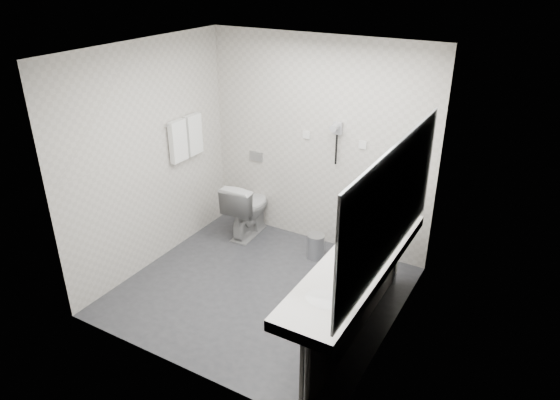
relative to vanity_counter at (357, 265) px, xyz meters
The scene contains 30 objects.
floor 1.39m from the vanity_counter, 169.92° to the left, with size 2.80×2.80×0.00m, color #2D2E33.
ceiling 2.05m from the vanity_counter, 169.92° to the left, with size 2.80×2.80×0.00m, color silver.
wall_back 1.93m from the vanity_counter, 126.87° to the left, with size 2.80×2.80×0.00m, color beige.
wall_front 1.64m from the vanity_counter, 135.64° to the right, with size 2.80×2.80×0.00m, color beige.
wall_left 2.57m from the vanity_counter, behind, with size 2.60×2.60×0.00m, color beige.
wall_right 0.56m from the vanity_counter, 36.03° to the left, with size 2.60×2.60×0.00m, color beige.
vanity_counter is the anchor object (origin of this frame).
vanity_panel 0.43m from the vanity_counter, ahead, with size 0.03×2.15×0.75m, color gray.
vanity_post_near 1.12m from the vanity_counter, 86.97° to the right, with size 0.06×0.06×0.75m, color silver.
vanity_post_far 1.12m from the vanity_counter, 86.97° to the left, with size 0.06×0.06×0.75m, color silver.
mirror 0.70m from the vanity_counter, ahead, with size 0.02×2.20×1.05m, color #B2BCC6.
basin_near 0.65m from the vanity_counter, 90.00° to the right, with size 0.40×0.31×0.05m, color silver.
basin_far 0.65m from the vanity_counter, 90.00° to the left, with size 0.40×0.31×0.05m, color silver.
faucet_near 0.69m from the vanity_counter, 73.30° to the right, with size 0.04×0.04×0.15m, color silver.
faucet_far 0.69m from the vanity_counter, 73.30° to the left, with size 0.04×0.04×0.15m, color silver.
soap_bottle_a 0.17m from the vanity_counter, 38.20° to the left, with size 0.05×0.05×0.11m, color silver.
soap_bottle_c 0.23m from the vanity_counter, 44.96° to the right, with size 0.05×0.05×0.13m, color silver.
glass_left 0.37m from the vanity_counter, 66.81° to the left, with size 0.05×0.05×0.10m, color silver.
toilet 2.31m from the vanity_counter, 148.36° to the left, with size 0.41×0.72×0.73m, color silver.
flush_plate 2.48m from the vanity_counter, 143.06° to the left, with size 0.18×0.02×0.12m, color #B2B5BA.
pedal_bin 1.57m from the vanity_counter, 129.96° to the left, with size 0.20×0.20×0.28m, color #B2B5BA.
bin_lid 1.52m from the vanity_counter, 129.96° to the left, with size 0.20×0.20×0.01m, color #B2B5BA.
towel_rail 2.69m from the vanity_counter, 163.14° to the left, with size 0.02×0.02×0.62m, color silver.
towel_near 2.59m from the vanity_counter, 166.10° to the left, with size 0.07×0.24×0.48m, color white.
towel_far 2.67m from the vanity_counter, 160.15° to the left, with size 0.07×0.24×0.48m, color white.
dryer_cradle 1.85m from the vanity_counter, 120.76° to the left, with size 0.10×0.04×0.14m, color #9B9CA1.
dryer_barrel 1.81m from the vanity_counter, 122.01° to the left, with size 0.08×0.08×0.14m, color #9B9CA1.
dryer_cord 1.76m from the vanity_counter, 121.02° to the left, with size 0.02×0.02×0.35m, color black.
switch_plate_a 2.04m from the vanity_counter, 130.59° to the left, with size 0.09×0.02×0.09m, color silver.
switch_plate_b 1.69m from the vanity_counter, 111.13° to the left, with size 0.09×0.02×0.09m, color silver.
Camera 1 is at (2.44, -3.82, 3.24)m, focal length 32.89 mm.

